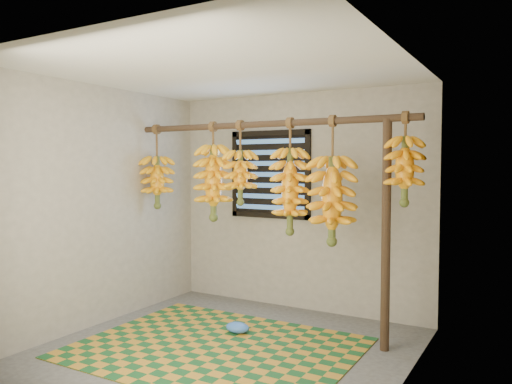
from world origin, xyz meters
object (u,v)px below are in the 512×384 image
Objects in this scene: banana_bunch_f at (405,171)px; woven_mat at (216,348)px; banana_bunch_d at (290,191)px; plastic_bag at (238,327)px; banana_bunch_a at (157,182)px; banana_bunch_b at (213,182)px; banana_bunch_e at (332,200)px; support_post at (386,236)px; banana_bunch_c at (240,177)px.

woven_mat is at bearing -154.38° from banana_bunch_f.
banana_bunch_d is at bearing 61.40° from woven_mat.
banana_bunch_f is at bearing 10.54° from plastic_bag.
banana_bunch_a reaches higher than woven_mat.
banana_bunch_f is at bearing 25.62° from woven_mat.
banana_bunch_f is (1.07, -0.00, 0.20)m from banana_bunch_d.
banana_bunch_b and banana_bunch_f have the same top height.
banana_bunch_e and banana_bunch_f have the same top height.
banana_bunch_f is at bearing -0.00° from support_post.
banana_bunch_b is 1.95m from banana_bunch_f.
woven_mat is 2.14× the size of banana_bunch_d.
banana_bunch_e is (-0.49, 0.00, 0.29)m from support_post.
banana_bunch_a is at bearing 180.00° from banana_bunch_c.
banana_bunch_a is 1.64m from banana_bunch_d.
banana_bunch_e is 1.48× the size of banana_bunch_f.
woven_mat is 9.66× the size of plastic_bag.
banana_bunch_b is at bearing 0.00° from banana_bunch_a.
plastic_bag is 1.85m from banana_bunch_a.
plastic_bag is 1.51m from banana_bunch_e.
banana_bunch_a is (-2.55, -0.00, 0.42)m from support_post.
plastic_bag is 0.21× the size of banana_bunch_e.
banana_bunch_c is at bearing -0.00° from banana_bunch_b.
woven_mat is 2.02× the size of banana_bunch_e.
banana_bunch_a and banana_bunch_e have the same top height.
banana_bunch_b is at bearing 180.00° from banana_bunch_d.
banana_bunch_c and banana_bunch_f have the same top height.
banana_bunch_c is at bearing 116.21° from plastic_bag.
plastic_bag is 0.27× the size of banana_bunch_a.
banana_bunch_f is (2.70, 0.00, 0.14)m from banana_bunch_a.
banana_bunch_c is (-0.14, 0.28, 1.43)m from plastic_bag.
banana_bunch_d is at bearing -180.00° from banana_bunch_e.
banana_bunch_a and banana_bunch_d have the same top height.
plastic_bag is at bearing -168.30° from support_post.
banana_bunch_e is (0.97, 0.00, -0.20)m from banana_bunch_c.
banana_bunch_c reaches higher than woven_mat.
banana_bunch_d is at bearing 180.00° from banana_bunch_f.
banana_bunch_d is at bearing 33.54° from plastic_bag.
banana_bunch_d reaches higher than woven_mat.
banana_bunch_c is (1.08, 0.00, 0.06)m from banana_bunch_a.
banana_bunch_c reaches higher than support_post.
banana_bunch_b is at bearing 180.00° from banana_bunch_c.
banana_bunch_a is (-1.22, 0.28, 1.36)m from plastic_bag.
banana_bunch_f is at bearing -0.00° from banana_bunch_b.
plastic_bag is 1.46m from banana_bunch_c.
banana_bunch_a and banana_bunch_c have the same top height.
banana_bunch_e reaches higher than support_post.
woven_mat is at bearing -118.60° from banana_bunch_d.
support_post is 2.58m from banana_bunch_a.
banana_bunch_b is at bearing 125.96° from woven_mat.
banana_bunch_d is 0.43m from banana_bunch_e.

